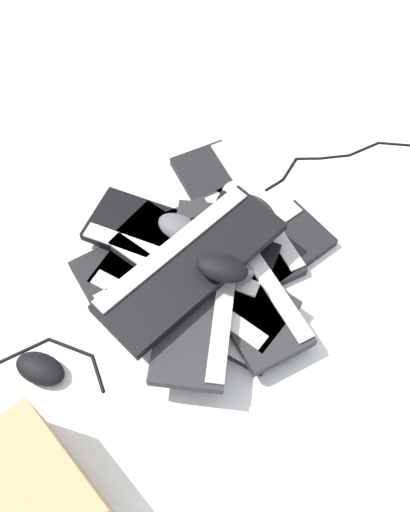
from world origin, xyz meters
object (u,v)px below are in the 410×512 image
object	(u,v)px
keyboard_6	(201,288)
mouse_5	(40,369)
keyboard_2	(168,247)
keyboard_3	(187,301)
keyboard_5	(200,274)
mouse_3	(229,271)
keyboard_1	(235,213)
mouse_4	(222,268)
mouse_1	(256,210)
keyboard_8	(191,265)
keyboard_4	(179,244)
keyboard_0	(245,270)
keyboard_7	(235,275)
mouse_0	(227,206)
mouse_2	(234,200)
mouse_7	(180,228)
cardboard_box	(22,505)
mouse_6	(199,235)

from	to	relation	value
keyboard_6	mouse_5	size ratio (longest dim) A/B	4.12
keyboard_2	keyboard_3	xyz separation A→B (m)	(0.08, -0.13, 0.00)
keyboard_5	mouse_3	bearing A→B (deg)	0.79
keyboard_1	keyboard_3	bearing A→B (deg)	-102.35
mouse_4	mouse_1	bearing A→B (deg)	84.73
keyboard_8	mouse_3	world-z (taller)	keyboard_8
keyboard_4	mouse_3	xyz separation A→B (m)	(0.13, -0.07, 0.04)
mouse_3	keyboard_0	bearing A→B (deg)	-129.64
keyboard_7	keyboard_5	bearing A→B (deg)	-168.95
keyboard_8	keyboard_5	bearing A→B (deg)	44.83
keyboard_0	keyboard_1	size ratio (longest dim) A/B	1.00
mouse_0	mouse_4	world-z (taller)	mouse_4
keyboard_3	mouse_5	world-z (taller)	mouse_5
keyboard_0	keyboard_6	xyz separation A→B (m)	(-0.08, -0.10, 0.06)
keyboard_2	mouse_2	bearing A→B (deg)	48.21
keyboard_2	mouse_0	world-z (taller)	mouse_0
keyboard_3	keyboard_6	xyz separation A→B (m)	(0.03, 0.01, 0.06)
mouse_4	mouse_7	world-z (taller)	mouse_4
keyboard_0	keyboard_2	size ratio (longest dim) A/B	1.04
keyboard_4	keyboard_7	distance (m)	0.15
keyboard_0	keyboard_3	distance (m)	0.15
keyboard_3	keyboard_7	xyz separation A→B (m)	(0.09, 0.07, 0.03)
keyboard_2	keyboard_3	bearing A→B (deg)	-59.01
mouse_0	mouse_7	bearing A→B (deg)	145.97
mouse_3	cardboard_box	world-z (taller)	cardboard_box
mouse_5	mouse_7	size ratio (longest dim) A/B	1.00
keyboard_7	mouse_2	distance (m)	0.20
mouse_4	cardboard_box	bearing A→B (deg)	-111.53
keyboard_4	keyboard_5	xyz separation A→B (m)	(0.06, -0.07, 0.00)
keyboard_7	mouse_2	world-z (taller)	mouse_2
keyboard_5	mouse_6	size ratio (longest dim) A/B	4.20
mouse_4	mouse_6	xyz separation A→B (m)	(-0.07, 0.10, -0.06)
keyboard_2	mouse_4	size ratio (longest dim) A/B	3.82
keyboard_3	keyboard_7	distance (m)	0.12
keyboard_7	mouse_7	size ratio (longest dim) A/B	3.93
keyboard_5	keyboard_3	bearing A→B (deg)	-104.92
keyboard_8	cardboard_box	xyz separation A→B (m)	(-0.17, -0.52, -0.02)
keyboard_3	mouse_4	xyz separation A→B (m)	(0.07, 0.03, 0.13)
keyboard_8	mouse_2	distance (m)	0.24
mouse_2	mouse_6	size ratio (longest dim) A/B	1.00
mouse_1	mouse_4	world-z (taller)	mouse_4
keyboard_1	keyboard_7	bearing A→B (deg)	-79.58
keyboard_0	keyboard_8	world-z (taller)	keyboard_8
mouse_1	mouse_6	world-z (taller)	mouse_6
keyboard_1	mouse_3	size ratio (longest dim) A/B	3.98
keyboard_4	keyboard_5	world-z (taller)	same
keyboard_3	keyboard_4	xyz separation A→B (m)	(-0.05, 0.13, 0.03)
keyboard_3	mouse_1	distance (m)	0.28
keyboard_0	keyboard_3	world-z (taller)	same
mouse_5	keyboard_1	bearing A→B (deg)	-112.44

